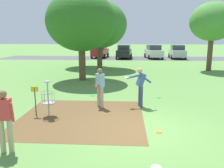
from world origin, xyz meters
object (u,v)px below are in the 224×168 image
Objects in this scene: player_throwing at (100,85)px; parked_car_rightmost at (177,52)px; frisbee_far_left at (93,96)px; tree_mid_right at (82,20)px; parked_car_center_left at (124,52)px; tree_near_right at (81,22)px; parked_car_leftmost at (100,51)px; player_foreground_watching at (140,85)px; frisbee_by_tee at (159,98)px; tree_near_left at (99,25)px; parked_car_center_right at (154,52)px; disc_golf_basket at (47,97)px; player_waiting_left at (5,118)px; frisbee_mid_grass at (156,168)px; tree_mid_center at (213,22)px; frisbee_near_basket at (159,132)px.

parked_car_rightmost is at bearing 70.45° from player_throwing.
tree_mid_right is (-2.65, 11.72, 4.59)m from frisbee_far_left.
parked_car_center_left is at bearing -177.36° from parked_car_rightmost.
tree_near_right reaches higher than parked_car_leftmost.
parked_car_rightmost is (8.67, 20.78, 0.91)m from frisbee_far_left.
frisbee_far_left is at bearing 144.11° from player_foreground_watching.
frisbee_by_tee is 0.04× the size of tree_near_left.
tree_mid_right is 12.69m from parked_car_center_right.
frisbee_far_left is (-3.38, 0.19, 0.00)m from frisbee_by_tee.
disc_golf_basket is 0.81× the size of player_waiting_left.
player_foreground_watching is 1.00× the size of player_throwing.
parked_car_leftmost is (0.61, 9.83, -3.68)m from tree_mid_right.
tree_mid_center is (6.62, 16.04, 4.22)m from frisbee_mid_grass.
player_throwing is at bearing 111.54° from frisbee_mid_grass.
tree_near_right is (0.07, 10.40, 3.03)m from player_waiting_left.
parked_car_rightmost is (3.21, 0.02, 0.00)m from parked_car_center_right.
frisbee_by_tee is 14.12m from tree_mid_right.
frisbee_far_left is 20.52m from parked_car_center_left.
disc_golf_basket is 0.22× the size of tree_near_left.
frisbee_by_tee is at bearing -76.00° from parked_car_leftmost.
tree_mid_right is 10.31m from parked_car_center_left.
player_throwing reaches higher than frisbee_mid_grass.
player_throwing is 0.40× the size of parked_car_rightmost.
tree_near_left is 10.92m from parked_car_center_left.
parked_car_leftmost is (-4.40, 23.26, -0.06)m from player_foreground_watching.
player_foreground_watching is 0.39× the size of parked_car_center_left.
frisbee_mid_grass is at bearing -99.43° from frisbee_near_basket.
tree_near_left is 0.95× the size of tree_mid_right.
parked_car_center_right reaches higher than disc_golf_basket.
tree_mid_center is (9.88, -0.78, 0.16)m from tree_near_left.
player_waiting_left is 0.29× the size of tree_mid_center.
tree_near_right is at bearing 107.22° from frisbee_far_left.
parked_car_rightmost reaches higher than frisbee_near_basket.
frisbee_mid_grass is at bearing -112.44° from tree_mid_center.
tree_mid_right is at bearing 116.84° from frisbee_by_tee.
tree_mid_center is at bearing 67.56° from frisbee_mid_grass.
parked_car_leftmost reaches higher than disc_golf_basket.
tree_near_right is 17.49m from parked_car_leftmost.
player_foreground_watching is at bearing -69.55° from tree_mid_right.
frisbee_by_tee is at bearing -43.85° from tree_near_right.
frisbee_far_left is at bearing 107.82° from player_throwing.
tree_mid_right is (-3.27, 13.63, 3.63)m from player_throwing.
tree_near_left is at bearing -131.87° from parked_car_rightmost.
tree_near_left reaches higher than player_foreground_watching.
parked_car_rightmost reaches higher than frisbee_by_tee.
parked_car_leftmost is at bearing 132.58° from tree_mid_center.
frisbee_mid_grass is 0.04× the size of tree_near_right.
player_throwing is 2.22m from frisbee_far_left.
parked_car_rightmost is (8.06, 22.70, -0.05)m from player_throwing.
tree_near_right reaches higher than frisbee_mid_grass.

